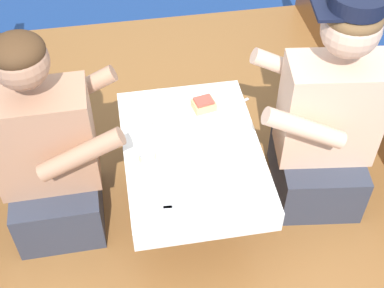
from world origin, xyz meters
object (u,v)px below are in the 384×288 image
Objects in this scene: person_port at (49,156)px; person_starboard at (326,122)px; sandwich at (204,104)px; tin_can at (147,156)px; coffee_cup_port at (162,188)px; coffee_cup_starboard at (145,125)px.

person_port is 1.16m from person_starboard.
tin_can is (-0.27, -0.26, -0.00)m from sandwich.
person_starboard is 9.74× the size of sandwich.
coffee_cup_starboard is at bearing 94.09° from coffee_cup_port.
sandwich is at bearing 16.92° from coffee_cup_starboard.
coffee_cup_port is at bearing -78.03° from tin_can.
person_starboard reaches higher than coffee_cup_port.
coffee_cup_port is at bearing -118.81° from sandwich.
person_starboard is 11.49× the size of coffee_cup_starboard.
person_port is 8.99× the size of coffee_cup_port.
person_starboard reaches higher than coffee_cup_starboard.
sandwich is at bearing 43.27° from tin_can.
person_port reaches higher than coffee_cup_starboard.
sandwich reaches higher than coffee_cup_starboard.
coffee_cup_starboard is 0.18m from tin_can.
coffee_cup_starboard is at bearing -0.38° from person_starboard.
sandwich is 0.99× the size of coffee_cup_port.
person_starboard is 0.77m from tin_can.
tin_can is (-0.01, -0.18, 0.00)m from coffee_cup_starboard.
person_port is 0.41m from coffee_cup_starboard.
coffee_cup_starboard is (-0.03, 0.35, -0.01)m from coffee_cup_port.
sandwich is (-0.49, 0.18, 0.01)m from person_starboard.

